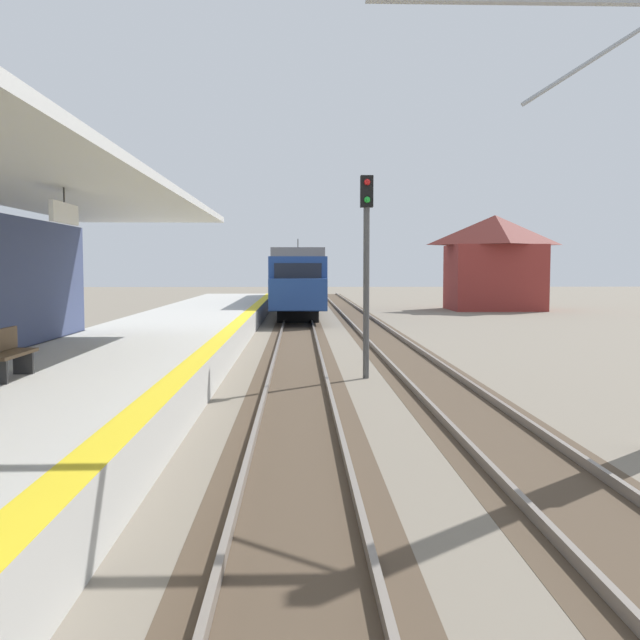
# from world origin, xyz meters

# --- Properties ---
(station_platform) EXTENTS (5.00, 80.00, 0.91)m
(station_platform) POSITION_xyz_m (-2.50, 16.00, 0.45)
(station_platform) COLOR #B7B5AD
(station_platform) RESTS_ON ground
(track_pair_nearest_platform) EXTENTS (2.34, 120.00, 0.16)m
(track_pair_nearest_platform) POSITION_xyz_m (1.90, 20.00, 0.05)
(track_pair_nearest_platform) COLOR #4C3D2D
(track_pair_nearest_platform) RESTS_ON ground
(track_pair_middle) EXTENTS (2.34, 120.00, 0.16)m
(track_pair_middle) POSITION_xyz_m (5.30, 20.00, 0.05)
(track_pair_middle) COLOR #4C3D2D
(track_pair_middle) RESTS_ON ground
(approaching_train) EXTENTS (2.93, 19.60, 4.76)m
(approaching_train) POSITION_xyz_m (1.90, 44.90, 2.18)
(approaching_train) COLOR navy
(approaching_train) RESTS_ON ground
(rail_signal_post) EXTENTS (0.32, 0.34, 5.20)m
(rail_signal_post) POSITION_xyz_m (3.67, 19.20, 3.19)
(rail_signal_post) COLOR #4C4C4C
(rail_signal_post) RESTS_ON ground
(platform_bench) EXTENTS (0.45, 1.60, 0.88)m
(platform_bench) POSITION_xyz_m (-3.23, 13.40, 1.37)
(platform_bench) COLOR brown
(platform_bench) RESTS_ON station_platform
(distant_trackside_house) EXTENTS (6.60, 5.28, 6.40)m
(distant_trackside_house) POSITION_xyz_m (15.20, 49.71, 3.34)
(distant_trackside_house) COLOR maroon
(distant_trackside_house) RESTS_ON ground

